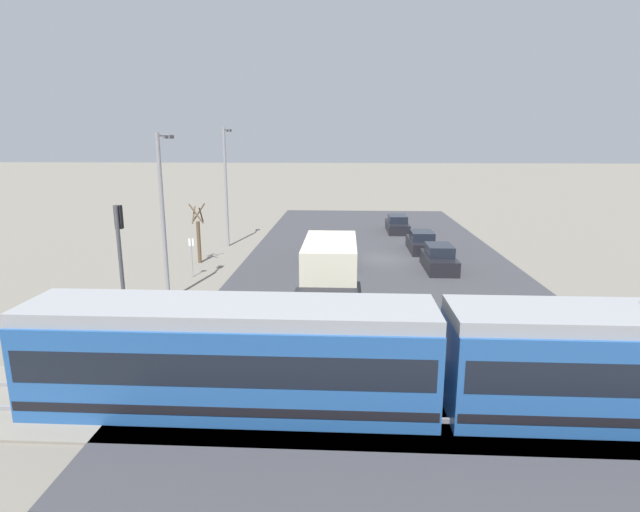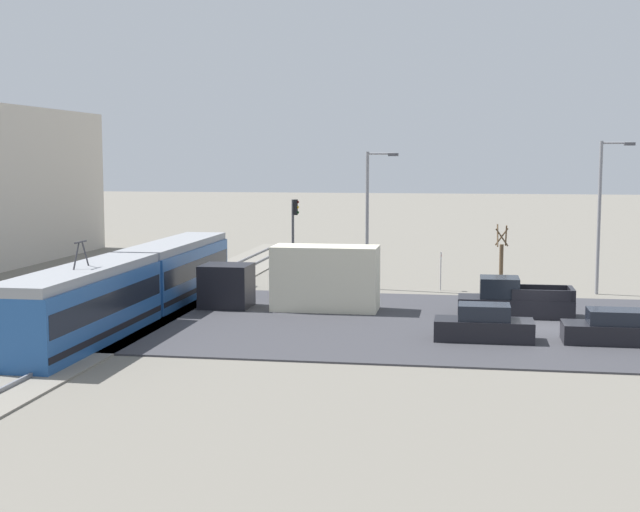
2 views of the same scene
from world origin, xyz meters
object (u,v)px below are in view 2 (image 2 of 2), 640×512
object	(u,v)px
light_rail_tram	(136,286)
street_tree	(501,261)
street_lamp_near_crossing	(603,207)
traffic_light_pole	(294,231)
box_truck	(301,280)
street_lamp_mid_block	(370,210)
sedan_car_1	(484,325)
sedan_car_0	(615,329)
no_parking_sign	(441,267)
pickup_truck	(513,301)

from	to	relation	value
light_rail_tram	street_tree	world-z (taller)	light_rail_tram
street_tree	street_lamp_near_crossing	world-z (taller)	street_lamp_near_crossing
street_lamp_near_crossing	traffic_light_pole	bearing A→B (deg)	89.78
street_lamp_near_crossing	box_truck	bearing A→B (deg)	117.25
street_lamp_mid_block	light_rail_tram	bearing A→B (deg)	138.63
street_lamp_mid_block	street_tree	bearing A→B (deg)	-84.79
light_rail_tram	street_lamp_near_crossing	distance (m)	26.99
sedan_car_1	traffic_light_pole	bearing A→B (deg)	-143.03
light_rail_tram	sedan_car_0	size ratio (longest dim) A/B	5.64
traffic_light_pole	street_tree	world-z (taller)	traffic_light_pole
sedan_car_1	street_lamp_near_crossing	xyz separation A→B (m)	(14.94, -6.97, 4.37)
light_rail_tram	no_parking_sign	distance (m)	18.95
traffic_light_pole	street_tree	size ratio (longest dim) A/B	1.36
sedan_car_1	box_truck	bearing A→B (deg)	-125.26
pickup_truck	sedan_car_0	size ratio (longest dim) A/B	1.30
street_tree	no_parking_sign	xyz separation A→B (m)	(-0.62, 3.58, -0.39)
light_rail_tram	no_parking_sign	world-z (taller)	light_rail_tram
light_rail_tram	box_truck	bearing A→B (deg)	-65.27
pickup_truck	street_lamp_near_crossing	bearing A→B (deg)	-32.23
sedan_car_1	street_lamp_mid_block	world-z (taller)	street_lamp_mid_block
no_parking_sign	street_tree	bearing A→B (deg)	-80.22
pickup_truck	box_truck	bearing A→B (deg)	88.69
street_tree	box_truck	bearing A→B (deg)	130.43
box_truck	street_tree	world-z (taller)	street_tree
sedan_car_1	light_rail_tram	bearing A→B (deg)	-100.05
sedan_car_0	no_parking_sign	bearing A→B (deg)	-152.06
traffic_light_pole	sedan_car_1	bearing A→B (deg)	-143.03
box_truck	no_parking_sign	distance (m)	10.93
street_tree	no_parking_sign	distance (m)	3.65
box_truck	traffic_light_pole	distance (m)	8.88
light_rail_tram	sedan_car_0	distance (m)	22.68
sedan_car_0	sedan_car_1	distance (m)	5.51
pickup_truck	street_lamp_near_crossing	size ratio (longest dim) A/B	0.63
light_rail_tram	traffic_light_pole	xyz separation A→B (m)	(12.00, -5.70, 1.86)
sedan_car_0	street_lamp_near_crossing	distance (m)	15.39
light_rail_tram	street_tree	xyz separation A→B (m)	(12.56, -18.28, 0.17)
sedan_car_1	street_lamp_mid_block	size ratio (longest dim) A/B	0.51
street_tree	street_lamp_near_crossing	xyz separation A→B (m)	(-0.64, -5.68, 3.29)
street_tree	street_lamp_near_crossing	bearing A→B (deg)	-96.39
light_rail_tram	street_lamp_near_crossing	xyz separation A→B (m)	(11.93, -23.97, 3.46)
traffic_light_pole	no_parking_sign	bearing A→B (deg)	-90.32
box_truck	sedan_car_0	bearing A→B (deg)	-113.06
light_rail_tram	street_lamp_mid_block	bearing A→B (deg)	-41.37
light_rail_tram	pickup_truck	size ratio (longest dim) A/B	4.34
no_parking_sign	box_truck	bearing A→B (deg)	140.19
box_truck	traffic_light_pole	xyz separation A→B (m)	(8.44, 2.01, 1.88)
sedan_car_1	traffic_light_pole	xyz separation A→B (m)	(15.01, 11.30, 2.77)
street_tree	street_lamp_mid_block	world-z (taller)	street_lamp_mid_block
light_rail_tram	traffic_light_pole	size ratio (longest dim) A/B	4.53
street_lamp_mid_block	no_parking_sign	distance (m)	5.44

